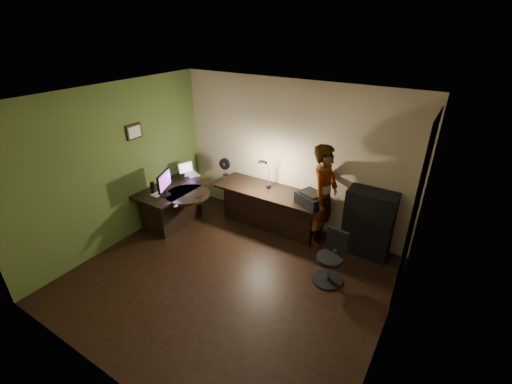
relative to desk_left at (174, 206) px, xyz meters
The scene contains 27 objects.
floor 2.02m from the desk_left, 22.69° to the right, with size 4.50×4.00×0.01m, color black.
ceiling 3.06m from the desk_left, 22.69° to the right, with size 4.50×4.00×0.01m, color silver.
wall_back 2.42m from the desk_left, 34.12° to the left, with size 4.50×0.01×2.70m, color #C2B48E.
wall_front 3.46m from the desk_left, 56.55° to the right, with size 4.50×0.01×2.70m, color #C2B48E.
wall_left 1.31m from the desk_left, 119.05° to the right, with size 0.01×4.00×2.70m, color #C2B48E.
wall_right 4.27m from the desk_left, 10.61° to the right, with size 0.01×4.00×2.70m, color #C2B48E.
green_wall_overlay 1.31m from the desk_left, 118.18° to the right, with size 0.00×4.00×2.70m, color #4A632A.
arched_doorway 4.19m from the desk_left, ahead, with size 0.01×0.90×2.60m, color black.
french_door 4.33m from the desk_left, 17.93° to the right, with size 0.02×0.92×2.10m, color white.
framed_picture 1.56m from the desk_left, 141.05° to the right, with size 0.04×0.30×0.25m, color black.
desk_left is the anchor object (origin of this frame).
desk_right 1.83m from the desk_left, 28.17° to the left, with size 2.04×0.71×0.77m, color black.
cabinet 3.55m from the desk_left, 16.64° to the left, with size 0.77×0.38×1.15m, color black.
laptop_stand 0.68m from the desk_left, 84.91° to the left, with size 0.24×0.20×0.10m, color silver.
laptop 0.78m from the desk_left, 84.91° to the left, with size 0.31×0.29×0.21m, color silver.
monitor 0.60m from the desk_left, 68.62° to the right, with size 0.10×0.50×0.33m, color black.
mouse 0.83m from the desk_left, 39.80° to the right, with size 0.06×0.09×0.03m, color silver.
phone 0.76m from the desk_left, ahead, with size 0.07×0.14×0.01m, color black.
pen 0.64m from the desk_left, 58.43° to the right, with size 0.01×0.14×0.01m, color black.
speaker 0.57m from the desk_left, 121.11° to the right, with size 0.08×0.08×0.20m, color black.
notepad 0.48m from the desk_left, 96.95° to the right, with size 0.17×0.23×0.01m, color silver.
desk_fan 1.26m from the desk_left, 61.73° to the left, with size 0.23×0.13×0.36m, color black.
headphones 2.57m from the desk_left, 26.72° to the left, with size 0.18×0.08×0.08m, color navy.
printer 2.64m from the desk_left, 17.41° to the left, with size 0.47×0.37×0.21m, color black.
desk_lamp 1.95m from the desk_left, 30.73° to the left, with size 0.15×0.29×0.64m, color black.
office_chair 3.13m from the desk_left, ahead, with size 0.46×0.46×0.82m, color black.
person 2.83m from the desk_left, 19.39° to the left, with size 0.65×0.43×1.81m, color #D8A88C.
Camera 1 is at (2.52, -3.23, 3.56)m, focal length 24.00 mm.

